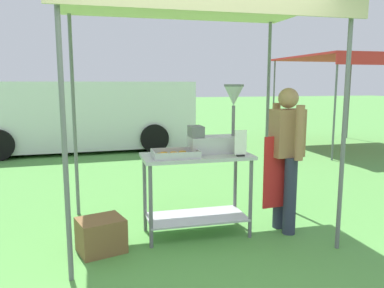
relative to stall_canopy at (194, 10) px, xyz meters
The scene contains 10 objects.
ground_plane 5.35m from the stall_canopy, 92.71° to the left, with size 70.00×70.00×0.00m, color #519342.
stall_canopy is the anchor object (origin of this frame).
donut_cart 1.78m from the stall_canopy, 90.00° to the right, with size 1.18×0.57×0.90m.
donut_tray 1.52m from the stall_canopy, 147.22° to the right, with size 0.48×0.33×0.07m.
donut_fryer 1.30m from the stall_canopy, ahead, with size 0.61×0.28×0.75m.
menu_sign 1.48m from the stall_canopy, 35.29° to the right, with size 0.13×0.05×0.28m.
vendor 1.81m from the stall_canopy, 13.66° to the right, with size 0.46×0.54×1.61m.
supply_crate 2.48m from the stall_canopy, 164.17° to the right, with size 0.52×0.47×0.34m.
van_white 6.30m from the stall_canopy, 103.64° to the left, with size 5.60×2.29×1.69m.
neighbour_tent 6.88m from the stall_canopy, 41.44° to the left, with size 2.67×3.10×2.32m.
Camera 1 is at (-0.82, -2.79, 1.66)m, focal length 35.88 mm.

